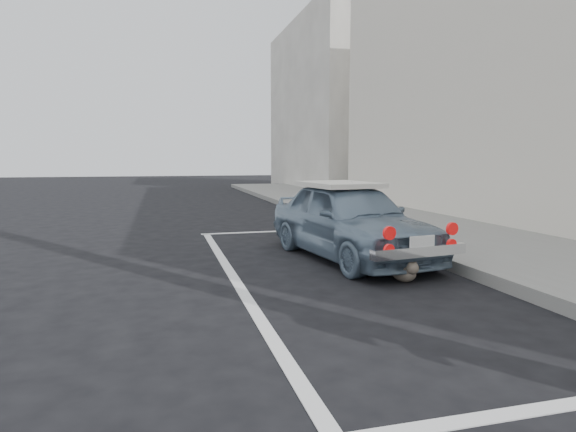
# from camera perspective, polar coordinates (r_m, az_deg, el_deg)

# --- Properties ---
(ground) EXTENTS (80.00, 80.00, 0.00)m
(ground) POSITION_cam_1_polar(r_m,az_deg,el_deg) (3.45, 17.49, -17.86)
(ground) COLOR black
(ground) RESTS_ON ground
(building_far) EXTENTS (3.50, 10.00, 8.00)m
(building_far) POSITION_cam_1_polar(r_m,az_deg,el_deg) (24.17, 4.83, 12.85)
(building_far) COLOR #AEA89E
(building_far) RESTS_ON ground
(pline_rear) EXTENTS (3.00, 0.12, 0.01)m
(pline_rear) POSITION_cam_1_polar(r_m,az_deg,el_deg) (3.39, 29.91, -18.87)
(pline_rear) COLOR silver
(pline_rear) RESTS_ON ground
(pline_front) EXTENTS (3.00, 0.12, 0.01)m
(pline_front) POSITION_cam_1_polar(r_m,az_deg,el_deg) (9.50, -1.21, -1.82)
(pline_front) COLOR silver
(pline_front) RESTS_ON ground
(pline_side) EXTENTS (0.12, 7.00, 0.01)m
(pline_side) POSITION_cam_1_polar(r_m,az_deg,el_deg) (5.86, -6.45, -7.26)
(pline_side) COLOR silver
(pline_side) RESTS_ON ground
(retro_coupe) EXTENTS (1.75, 3.41, 1.11)m
(retro_coupe) POSITION_cam_1_polar(r_m,az_deg,el_deg) (6.93, 7.30, -0.41)
(retro_coupe) COLOR slate
(retro_coupe) RESTS_ON ground
(cat) EXTENTS (0.29, 0.55, 0.29)m
(cat) POSITION_cam_1_polar(r_m,az_deg,el_deg) (5.78, 13.65, -6.31)
(cat) COLOR #62584A
(cat) RESTS_ON ground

